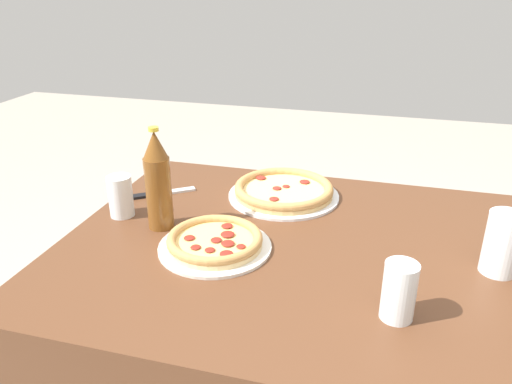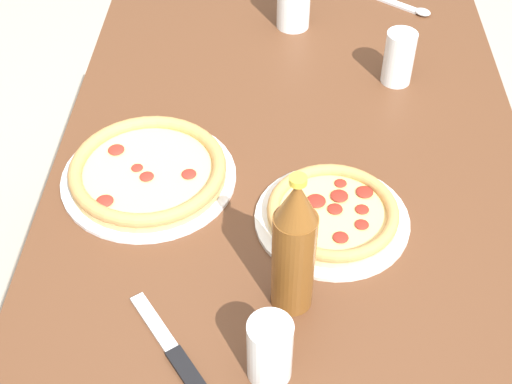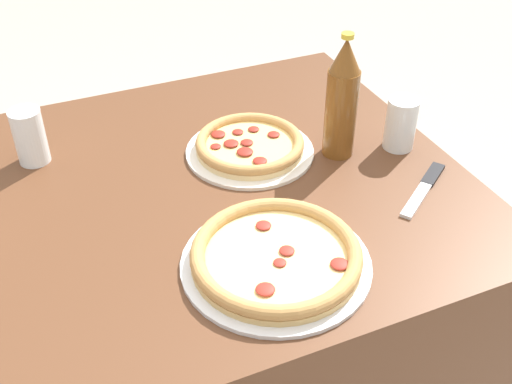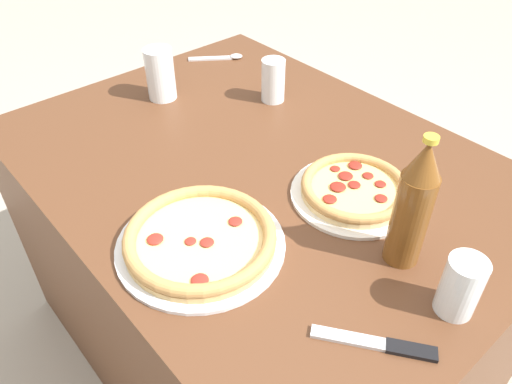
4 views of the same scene
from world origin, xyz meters
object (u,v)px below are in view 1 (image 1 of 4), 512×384
(pizza_margherita, at_px, (215,242))
(glass_orange_juice, at_px, (121,198))
(beer_bottle, at_px, (159,181))
(glass_red_wine, at_px, (502,246))
(knife, at_px, (159,194))
(glass_mango_juice, at_px, (399,294))
(pizza_salami, at_px, (284,191))

(pizza_margherita, xyz_separation_m, glass_orange_juice, (-0.30, 0.10, 0.03))
(beer_bottle, bearing_deg, pizza_margherita, -23.52)
(glass_red_wine, relative_size, knife, 0.82)
(glass_orange_juice, distance_m, glass_red_wine, 0.93)
(glass_mango_juice, bearing_deg, beer_bottle, 159.08)
(pizza_margherita, xyz_separation_m, beer_bottle, (-0.17, 0.07, 0.11))
(pizza_salami, height_order, glass_mango_juice, glass_mango_juice)
(glass_red_wine, height_order, knife, glass_red_wine)
(pizza_salami, relative_size, beer_bottle, 1.21)
(glass_orange_juice, distance_m, beer_bottle, 0.15)
(glass_mango_juice, relative_size, knife, 0.68)
(beer_bottle, bearing_deg, knife, 117.93)
(glass_orange_juice, bearing_deg, knife, 76.49)
(glass_mango_juice, xyz_separation_m, knife, (-0.68, 0.40, -0.05))
(glass_orange_juice, bearing_deg, beer_bottle, -11.62)
(pizza_salami, bearing_deg, glass_red_wine, -25.89)
(pizza_salami, xyz_separation_m, glass_orange_juice, (-0.39, -0.23, 0.03))
(glass_orange_juice, height_order, glass_mango_juice, glass_mango_juice)
(pizza_margherita, xyz_separation_m, knife, (-0.27, 0.25, -0.01))
(knife, bearing_deg, pizza_salami, 13.03)
(pizza_margherita, bearing_deg, glass_red_wine, 6.60)
(knife, bearing_deg, pizza_margherita, -43.45)
(pizza_margherita, distance_m, glass_orange_juice, 0.32)
(glass_red_wine, distance_m, glass_mango_juice, 0.31)
(glass_orange_juice, bearing_deg, glass_mango_juice, -19.32)
(pizza_salami, distance_m, glass_orange_juice, 0.46)
(glass_red_wine, xyz_separation_m, knife, (-0.90, 0.18, -0.06))
(glass_mango_juice, bearing_deg, glass_orange_juice, 160.68)
(pizza_salami, relative_size, glass_mango_juice, 2.75)
(pizza_salami, distance_m, glass_mango_juice, 0.59)
(pizza_margherita, relative_size, knife, 1.56)
(beer_bottle, xyz_separation_m, knife, (-0.09, 0.18, -0.12))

